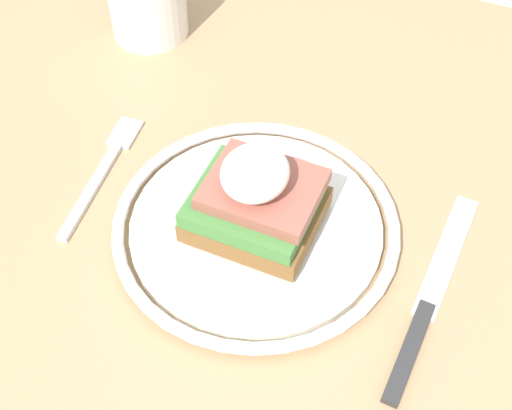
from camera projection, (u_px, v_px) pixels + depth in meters
dining_table at (283, 329)px, 0.64m from camera, size 1.05×0.82×0.72m
plate at (256, 226)px, 0.57m from camera, size 0.23×0.23×0.02m
sandwich at (256, 198)px, 0.54m from camera, size 0.10×0.09×0.07m
fork at (103, 169)px, 0.62m from camera, size 0.03×0.15×0.00m
knife at (426, 308)px, 0.53m from camera, size 0.02×0.20×0.01m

